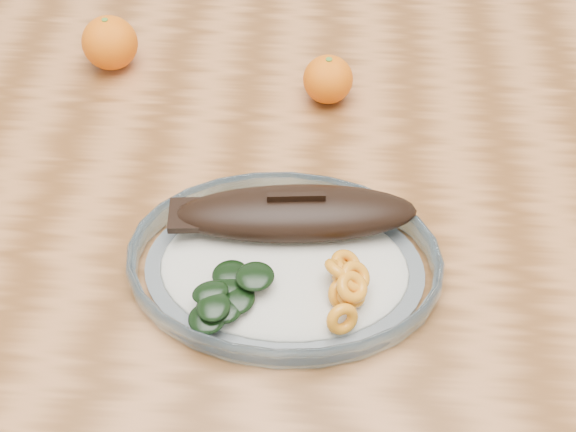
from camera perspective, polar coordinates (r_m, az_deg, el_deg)
The scene contains 4 objects.
dining_table at distance 0.93m, azimuth -3.70°, elevation -0.66°, with size 1.20×0.80×0.75m.
plated_meal at distance 0.74m, azimuth -0.25°, elevation -3.43°, with size 0.58×0.58×0.08m.
orange_left at distance 1.01m, azimuth -13.89°, elevation 13.14°, with size 0.07×0.07×0.07m, color #DE6104.
orange_right at distance 0.93m, azimuth 3.18°, elevation 10.73°, with size 0.06×0.06×0.06m, color #DE6104.
Camera 1 is at (0.10, -0.59, 1.36)m, focal length 45.00 mm.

